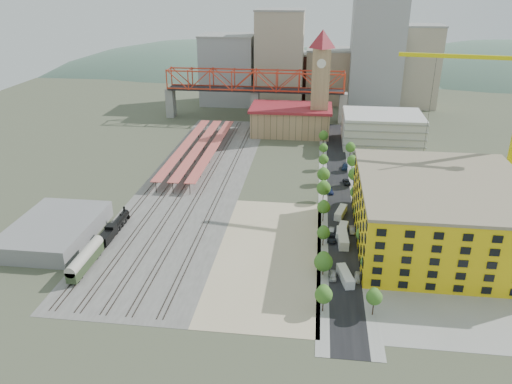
# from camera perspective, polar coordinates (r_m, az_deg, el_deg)

# --- Properties ---
(ground) EXTENTS (400.00, 400.00, 0.00)m
(ground) POSITION_cam_1_polar(r_m,az_deg,el_deg) (163.92, 3.98, -1.60)
(ground) COLOR #474C38
(ground) RESTS_ON ground
(ballast_strip) EXTENTS (36.00, 165.00, 0.06)m
(ballast_strip) POSITION_cam_1_polar(r_m,az_deg,el_deg) (184.83, -6.90, 1.29)
(ballast_strip) COLOR #605E59
(ballast_strip) RESTS_ON ground
(dirt_lot) EXTENTS (28.00, 67.00, 0.06)m
(dirt_lot) POSITION_cam_1_polar(r_m,az_deg,el_deg) (136.33, 1.49, -7.09)
(dirt_lot) COLOR tan
(dirt_lot) RESTS_ON ground
(street_asphalt) EXTENTS (12.00, 170.00, 0.06)m
(street_asphalt) POSITION_cam_1_polar(r_m,az_deg,el_deg) (177.69, 9.42, 0.19)
(street_asphalt) COLOR black
(street_asphalt) RESTS_ON ground
(sidewalk_west) EXTENTS (3.00, 170.00, 0.04)m
(sidewalk_west) POSITION_cam_1_polar(r_m,az_deg,el_deg) (177.50, 7.65, 0.28)
(sidewalk_west) COLOR gray
(sidewalk_west) RESTS_ON ground
(sidewalk_east) EXTENTS (3.00, 170.00, 0.04)m
(sidewalk_east) POSITION_cam_1_polar(r_m,az_deg,el_deg) (178.06, 11.19, 0.10)
(sidewalk_east) COLOR gray
(sidewalk_east) RESTS_ON ground
(construction_pad) EXTENTS (50.00, 90.00, 0.06)m
(construction_pad) POSITION_cam_1_polar(r_m,az_deg,el_deg) (150.76, 20.91, -5.59)
(construction_pad) COLOR gray
(construction_pad) RESTS_ON ground
(rail_tracks) EXTENTS (26.56, 160.00, 0.18)m
(rail_tracks) POSITION_cam_1_polar(r_m,az_deg,el_deg) (185.21, -7.44, 1.35)
(rail_tracks) COLOR #382B23
(rail_tracks) RESTS_ON ground
(platform_canopies) EXTENTS (16.00, 80.00, 4.12)m
(platform_canopies) POSITION_cam_1_polar(r_m,az_deg,el_deg) (209.66, -6.54, 5.18)
(platform_canopies) COLOR #CD5F4E
(platform_canopies) RESTS_ON ground
(station_hall) EXTENTS (38.00, 24.00, 13.10)m
(station_hall) POSITION_cam_1_polar(r_m,az_deg,el_deg) (239.02, 4.00, 8.24)
(station_hall) COLOR tan
(station_hall) RESTS_ON ground
(clock_tower) EXTENTS (12.00, 12.00, 52.00)m
(clock_tower) POSITION_cam_1_polar(r_m,az_deg,el_deg) (231.92, 7.42, 13.22)
(clock_tower) COLOR tan
(clock_tower) RESTS_ON ground
(parking_garage) EXTENTS (34.00, 26.00, 14.00)m
(parking_garage) POSITION_cam_1_polar(r_m,az_deg,el_deg) (228.92, 14.19, 6.97)
(parking_garage) COLOR silver
(parking_garage) RESTS_ON ground
(truss_bridge) EXTENTS (94.00, 9.60, 25.60)m
(truss_bridge) POSITION_cam_1_polar(r_m,az_deg,el_deg) (260.29, -0.11, 12.32)
(truss_bridge) COLOR gray
(truss_bridge) RESTS_ON ground
(construction_building) EXTENTS (44.60, 50.60, 18.80)m
(construction_building) POSITION_cam_1_polar(r_m,az_deg,el_deg) (145.93, 20.30, -2.33)
(construction_building) COLOR yellow
(construction_building) RESTS_ON ground
(warehouse) EXTENTS (22.00, 32.00, 5.00)m
(warehouse) POSITION_cam_1_polar(r_m,az_deg,el_deg) (154.29, -22.07, -4.06)
(warehouse) COLOR gray
(warehouse) RESTS_ON ground
(street_trees) EXTENTS (15.40, 124.40, 8.00)m
(street_trees) POSITION_cam_1_polar(r_m,az_deg,el_deg) (168.55, 9.52, -1.15)
(street_trees) COLOR #347021
(street_trees) RESTS_ON ground
(skyline) EXTENTS (133.00, 46.00, 60.00)m
(skyline) POSITION_cam_1_polar(r_m,az_deg,el_deg) (294.35, 7.31, 14.22)
(skyline) COLOR #9EA0A3
(skyline) RESTS_ON ground
(distant_hills) EXTENTS (647.00, 264.00, 227.00)m
(distant_hills) POSITION_cam_1_polar(r_m,az_deg,el_deg) (436.33, 11.70, 3.05)
(distant_hills) COLOR #4C6B59
(distant_hills) RESTS_ON ground
(locomotive) EXTENTS (2.61, 20.10, 5.03)m
(locomotive) POSITION_cam_1_polar(r_m,az_deg,el_deg) (152.12, -15.78, -3.81)
(locomotive) COLOR black
(locomotive) RESTS_ON ground
(coach) EXTENTS (2.89, 16.75, 5.26)m
(coach) POSITION_cam_1_polar(r_m,az_deg,el_deg) (135.90, -18.93, -7.26)
(coach) COLOR #2B391F
(coach) RESTS_ON ground
(tower_crane) EXTENTS (51.12, 8.94, 54.85)m
(tower_crane) POSITION_cam_1_polar(r_m,az_deg,el_deg) (173.42, 27.04, 9.15)
(tower_crane) COLOR yellow
(tower_crane) RESTS_ON ground
(site_trailer_a) EXTENTS (4.33, 9.08, 2.40)m
(site_trailer_a) POSITION_cam_1_polar(r_m,az_deg,el_deg) (126.82, 10.17, -9.45)
(site_trailer_a) COLOR silver
(site_trailer_a) RESTS_ON ground
(site_trailer_b) EXTENTS (3.16, 10.32, 2.79)m
(site_trailer_b) POSITION_cam_1_polar(r_m,az_deg,el_deg) (143.22, 9.87, -5.23)
(site_trailer_b) COLOR silver
(site_trailer_b) RESTS_ON ground
(site_trailer_c) EXTENTS (3.99, 9.36, 2.48)m
(site_trailer_c) POSITION_cam_1_polar(r_m,az_deg,el_deg) (147.34, 9.81, -4.42)
(site_trailer_c) COLOR silver
(site_trailer_c) RESTS_ON ground
(site_trailer_d) EXTENTS (4.41, 8.90, 2.36)m
(site_trailer_d) POSITION_cam_1_polar(r_m,az_deg,el_deg) (158.67, 9.65, -2.32)
(site_trailer_d) COLOR silver
(site_trailer_d) RESTS_ON ground
(car_0) EXTENTS (1.88, 4.52, 1.53)m
(car_0) POSITION_cam_1_polar(r_m,az_deg,el_deg) (127.29, 8.78, -9.44)
(car_0) COLOR #B8B8B8
(car_0) RESTS_ON ground
(car_1) EXTENTS (1.86, 4.27, 1.37)m
(car_1) POSITION_cam_1_polar(r_m,az_deg,el_deg) (148.15, 8.62, -4.42)
(car_1) COLOR #97989C
(car_1) RESTS_ON ground
(car_2) EXTENTS (2.71, 5.71, 1.58)m
(car_2) POSITION_cam_1_polar(r_m,az_deg,el_deg) (144.19, 8.65, -5.20)
(car_2) COLOR black
(car_2) RESTS_ON ground
(car_3) EXTENTS (2.55, 4.85, 1.34)m
(car_3) POSITION_cam_1_polar(r_m,az_deg,el_deg) (174.78, 8.48, 0.08)
(car_3) COLOR navy
(car_3) RESTS_ON ground
(car_4) EXTENTS (2.46, 4.66, 1.51)m
(car_4) POSITION_cam_1_polar(r_m,az_deg,el_deg) (127.80, 11.50, -9.53)
(car_4) COLOR silver
(car_4) RESTS_ON ground
(car_5) EXTENTS (1.75, 4.68, 1.53)m
(car_5) POSITION_cam_1_polar(r_m,az_deg,el_deg) (149.52, 10.92, -4.29)
(car_5) COLOR gray
(car_5) RESTS_ON ground
(car_6) EXTENTS (2.98, 5.38, 1.42)m
(car_6) POSITION_cam_1_polar(r_m,az_deg,el_deg) (183.31, 10.32, 1.10)
(car_6) COLOR black
(car_6) RESTS_ON ground
(car_7) EXTENTS (2.86, 5.72, 1.60)m
(car_7) POSITION_cam_1_polar(r_m,az_deg,el_deg) (197.78, 10.13, 2.83)
(car_7) COLOR navy
(car_7) RESTS_ON ground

